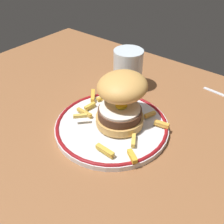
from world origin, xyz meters
TOP-DOWN VIEW (x-y plane):
  - ground_plane at (0.00, 0.00)cm, footprint 111.06×83.09cm
  - dinner_plate at (0.07, 1.96)cm, footprint 25.35×25.35cm
  - burger at (0.86, 4.09)cm, footprint 14.47×14.68cm
  - fries_pile at (-1.43, 5.11)cm, footprint 23.15×19.46cm
  - water_glass at (-7.52, 18.25)cm, footprint 7.78×7.78cm

SIDE VIEW (x-z plane):
  - ground_plane at x=0.00cm, z-range -4.00..0.00cm
  - dinner_plate at x=0.07cm, z-range 0.04..1.64cm
  - fries_pile at x=-1.43cm, z-range 1.11..3.25cm
  - water_glass at x=-7.52cm, z-range -0.60..10.38cm
  - burger at x=0.86cm, z-range 1.64..13.05cm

